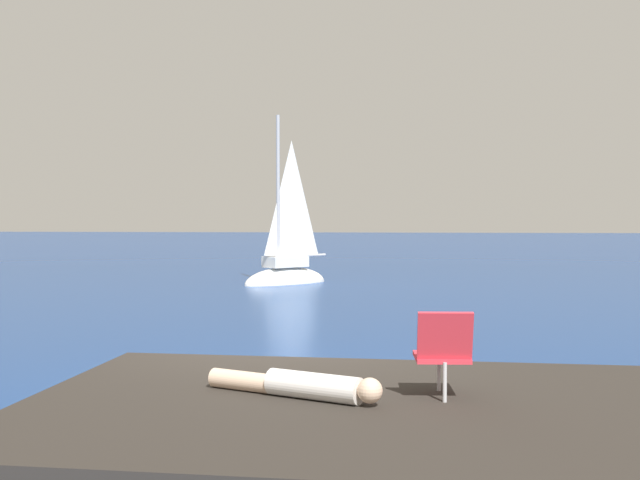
% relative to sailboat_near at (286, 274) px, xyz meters
% --- Properties ---
extents(ground_plane, '(160.00, 160.00, 0.00)m').
position_rel_sailboat_near_xyz_m(ground_plane, '(2.08, -16.23, -0.32)').
color(ground_plane, navy).
extents(shore_ledge, '(6.93, 4.67, 0.67)m').
position_rel_sailboat_near_xyz_m(shore_ledge, '(3.54, -19.36, 0.01)').
color(shore_ledge, '#2D2823').
rests_on(shore_ledge, ground).
extents(boulder_seaward, '(1.87, 2.08, 1.18)m').
position_rel_sailboat_near_xyz_m(boulder_seaward, '(3.38, -16.86, -0.32)').
color(boulder_seaward, '#2E2A21').
rests_on(boulder_seaward, ground).
extents(boulder_inland, '(1.27, 1.12, 0.85)m').
position_rel_sailboat_near_xyz_m(boulder_inland, '(2.85, -16.70, -0.32)').
color(boulder_inland, '#302820').
rests_on(boulder_inland, ground).
extents(sailboat_near, '(2.97, 2.93, 5.92)m').
position_rel_sailboat_near_xyz_m(sailboat_near, '(0.00, 0.00, 0.00)').
color(sailboat_near, white).
rests_on(sailboat_near, ground).
extents(person_sunbather, '(1.65, 0.88, 0.25)m').
position_rel_sailboat_near_xyz_m(person_sunbather, '(2.63, -19.22, 0.46)').
color(person_sunbather, white).
rests_on(person_sunbather, shore_ledge).
extents(beach_chair, '(0.51, 0.62, 0.80)m').
position_rel_sailboat_near_xyz_m(beach_chair, '(3.89, -19.13, 0.79)').
color(beach_chair, '#E03342').
rests_on(beach_chair, shore_ledge).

